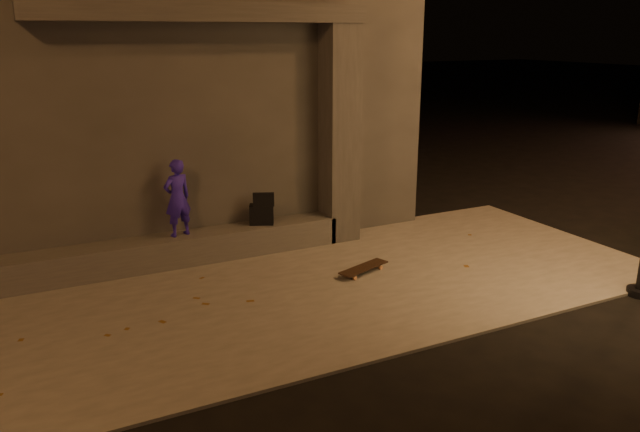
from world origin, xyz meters
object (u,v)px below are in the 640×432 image
column (339,135)px  skateboard (364,268)px  backpack (262,213)px  skateboarder (177,198)px

column → skateboard: (-0.47, -1.66, -1.72)m
backpack → skateboarder: bearing=-156.1°
column → skateboarder: (-2.79, 0.00, -0.75)m
skateboard → column: bearing=55.5°
skateboarder → skateboard: (2.32, -1.66, -0.97)m
skateboarder → skateboard: size_ratio=1.31×
column → skateboard: size_ratio=3.95×
skateboard → skateboarder: bearing=125.6°
column → backpack: (-1.43, 0.00, -1.16)m
column → backpack: size_ratio=6.60×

